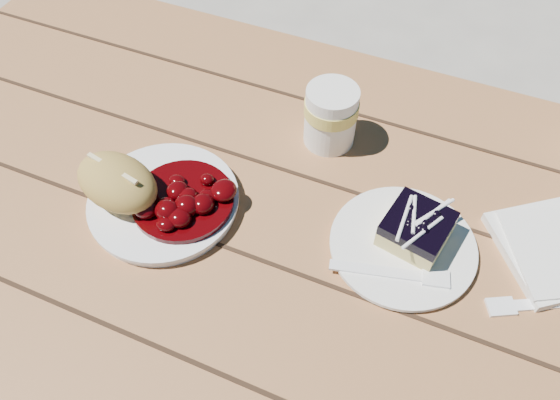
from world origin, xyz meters
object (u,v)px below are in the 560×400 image
at_px(picnic_table, 449,335).
at_px(main_plate, 164,202).
at_px(bread_roll, 117,182).
at_px(second_cup, 331,116).
at_px(dessert_plate, 402,246).
at_px(blueberry_cake, 416,228).

xyz_separation_m(picnic_table, main_plate, (-0.44, -0.05, 0.17)).
relative_size(bread_roll, second_cup, 1.28).
height_order(picnic_table, dessert_plate, dessert_plate).
distance_m(picnic_table, main_plate, 0.48).
xyz_separation_m(bread_roll, dessert_plate, (0.39, 0.08, -0.04)).
height_order(blueberry_cake, second_cup, second_cup).
xyz_separation_m(picnic_table, dessert_plate, (-0.11, 0.01, 0.17)).
xyz_separation_m(main_plate, dessert_plate, (0.34, 0.06, -0.00)).
height_order(dessert_plate, blueberry_cake, blueberry_cake).
bearing_deg(bread_roll, main_plate, 19.98).
bearing_deg(second_cup, picnic_table, -31.89).
distance_m(bread_roll, second_cup, 0.33).
relative_size(picnic_table, dessert_plate, 10.40).
xyz_separation_m(dessert_plate, second_cup, (-0.16, 0.15, 0.04)).
distance_m(main_plate, dessert_plate, 0.34).
xyz_separation_m(main_plate, bread_roll, (-0.06, -0.02, 0.04)).
bearing_deg(blueberry_cake, bread_roll, -155.38).
relative_size(picnic_table, blueberry_cake, 21.16).
distance_m(dessert_plate, blueberry_cake, 0.03).
height_order(main_plate, dessert_plate, main_plate).
bearing_deg(blueberry_cake, picnic_table, -5.39).
distance_m(bread_roll, blueberry_cake, 0.41).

